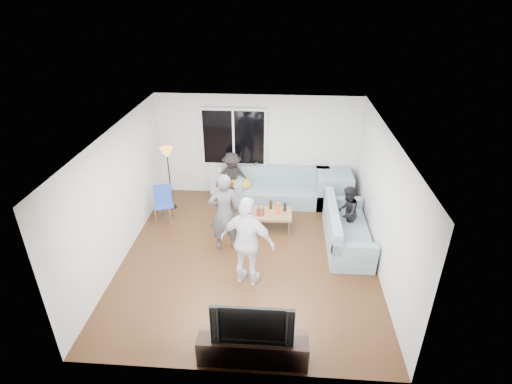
# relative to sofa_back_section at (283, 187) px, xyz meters

# --- Properties ---
(floor) EXTENTS (5.00, 5.50, 0.04)m
(floor) POSITION_rel_sofa_back_section_xyz_m (-0.65, -2.27, -0.45)
(floor) COLOR #56351C
(floor) RESTS_ON ground
(ceiling) EXTENTS (5.00, 5.50, 0.04)m
(ceiling) POSITION_rel_sofa_back_section_xyz_m (-0.65, -2.27, 2.20)
(ceiling) COLOR white
(ceiling) RESTS_ON ground
(wall_back) EXTENTS (5.00, 0.04, 2.60)m
(wall_back) POSITION_rel_sofa_back_section_xyz_m (-0.65, 0.50, 0.88)
(wall_back) COLOR silver
(wall_back) RESTS_ON ground
(wall_front) EXTENTS (5.00, 0.04, 2.60)m
(wall_front) POSITION_rel_sofa_back_section_xyz_m (-0.65, -5.04, 0.88)
(wall_front) COLOR silver
(wall_front) RESTS_ON ground
(wall_left) EXTENTS (0.04, 5.50, 2.60)m
(wall_left) POSITION_rel_sofa_back_section_xyz_m (-3.17, -2.27, 0.88)
(wall_left) COLOR silver
(wall_left) RESTS_ON ground
(wall_right) EXTENTS (0.04, 5.50, 2.60)m
(wall_right) POSITION_rel_sofa_back_section_xyz_m (1.87, -2.27, 0.88)
(wall_right) COLOR silver
(wall_right) RESTS_ON ground
(window_frame) EXTENTS (1.62, 0.06, 1.47)m
(window_frame) POSITION_rel_sofa_back_section_xyz_m (-1.25, 0.42, 1.12)
(window_frame) COLOR white
(window_frame) RESTS_ON wall_back
(window_glass) EXTENTS (1.50, 0.02, 1.35)m
(window_glass) POSITION_rel_sofa_back_section_xyz_m (-1.25, 0.38, 1.12)
(window_glass) COLOR black
(window_glass) RESTS_ON window_frame
(window_mullion) EXTENTS (0.05, 0.03, 1.35)m
(window_mullion) POSITION_rel_sofa_back_section_xyz_m (-1.25, 0.37, 1.12)
(window_mullion) COLOR white
(window_mullion) RESTS_ON window_frame
(radiator) EXTENTS (1.30, 0.12, 0.62)m
(radiator) POSITION_rel_sofa_back_section_xyz_m (-1.25, 0.38, -0.11)
(radiator) COLOR silver
(radiator) RESTS_ON floor
(potted_plant) EXTENTS (0.20, 0.17, 0.33)m
(potted_plant) POSITION_rel_sofa_back_section_xyz_m (-0.73, 0.35, 0.36)
(potted_plant) COLOR #265F26
(potted_plant) RESTS_ON radiator
(vase) EXTENTS (0.17, 0.17, 0.16)m
(vase) POSITION_rel_sofa_back_section_xyz_m (-1.62, 0.35, 0.28)
(vase) COLOR white
(vase) RESTS_ON radiator
(sofa_back_section) EXTENTS (2.30, 0.85, 0.85)m
(sofa_back_section) POSITION_rel_sofa_back_section_xyz_m (0.00, 0.00, 0.00)
(sofa_back_section) COLOR gray
(sofa_back_section) RESTS_ON floor
(sofa_right_section) EXTENTS (2.00, 0.85, 0.85)m
(sofa_right_section) POSITION_rel_sofa_back_section_xyz_m (1.37, -1.72, 0.00)
(sofa_right_section) COLOR gray
(sofa_right_section) RESTS_ON floor
(sofa_corner) EXTENTS (0.85, 0.85, 0.85)m
(sofa_corner) POSITION_rel_sofa_back_section_xyz_m (1.24, 0.00, 0.00)
(sofa_corner) COLOR gray
(sofa_corner) RESTS_ON floor
(cushion_yellow) EXTENTS (0.48, 0.45, 0.14)m
(cushion_yellow) POSITION_rel_sofa_back_section_xyz_m (-1.06, -0.02, 0.09)
(cushion_yellow) COLOR gold
(cushion_yellow) RESTS_ON sofa_back_section
(cushion_red) EXTENTS (0.43, 0.39, 0.13)m
(cushion_red) POSITION_rel_sofa_back_section_xyz_m (-1.15, 0.06, 0.09)
(cushion_red) COLOR maroon
(cushion_red) RESTS_ON sofa_back_section
(coffee_table) EXTENTS (1.11, 0.61, 0.40)m
(coffee_table) POSITION_rel_sofa_back_section_xyz_m (-0.34, -1.21, -0.22)
(coffee_table) COLOR #916A46
(coffee_table) RESTS_ON floor
(pitcher) EXTENTS (0.17, 0.17, 0.17)m
(pitcher) POSITION_rel_sofa_back_section_xyz_m (-0.48, -1.31, 0.06)
(pitcher) COLOR maroon
(pitcher) RESTS_ON coffee_table
(side_chair) EXTENTS (0.50, 0.50, 0.86)m
(side_chair) POSITION_rel_sofa_back_section_xyz_m (-2.70, -1.08, 0.01)
(side_chair) COLOR #274BAB
(side_chair) RESTS_ON floor
(floor_lamp) EXTENTS (0.32, 0.32, 1.56)m
(floor_lamp) POSITION_rel_sofa_back_section_xyz_m (-2.70, -0.45, 0.36)
(floor_lamp) COLOR gold
(floor_lamp) RESTS_ON floor
(player_left) EXTENTS (0.71, 0.57, 1.69)m
(player_left) POSITION_rel_sofa_back_section_xyz_m (-1.17, -2.01, 0.42)
(player_left) COLOR #494A4E
(player_left) RESTS_ON floor
(player_right) EXTENTS (1.11, 0.71, 1.75)m
(player_right) POSITION_rel_sofa_back_section_xyz_m (-0.59, -3.06, 0.45)
(player_right) COLOR silver
(player_right) RESTS_ON floor
(spectator_right) EXTENTS (0.61, 0.69, 1.18)m
(spectator_right) POSITION_rel_sofa_back_section_xyz_m (1.37, -1.39, 0.16)
(spectator_right) COLOR black
(spectator_right) RESTS_ON floor
(spectator_back) EXTENTS (0.93, 0.67, 1.29)m
(spectator_back) POSITION_rel_sofa_back_section_xyz_m (-1.26, 0.03, 0.22)
(spectator_back) COLOR black
(spectator_back) RESTS_ON floor
(tv_console) EXTENTS (1.60, 0.40, 0.44)m
(tv_console) POSITION_rel_sofa_back_section_xyz_m (-0.37, -4.77, -0.20)
(tv_console) COLOR black
(tv_console) RESTS_ON floor
(television) EXTENTS (1.15, 0.15, 0.66)m
(television) POSITION_rel_sofa_back_section_xyz_m (-0.37, -4.77, 0.35)
(television) COLOR black
(television) RESTS_ON tv_console
(bottle_c) EXTENTS (0.07, 0.07, 0.22)m
(bottle_c) POSITION_rel_sofa_back_section_xyz_m (-0.26, -1.04, 0.08)
(bottle_c) COLOR black
(bottle_c) RESTS_ON coffee_table
(bottle_e) EXTENTS (0.07, 0.07, 0.21)m
(bottle_e) POSITION_rel_sofa_back_section_xyz_m (0.05, -1.12, 0.08)
(bottle_e) COLOR black
(bottle_e) RESTS_ON coffee_table
(bottle_d) EXTENTS (0.07, 0.07, 0.28)m
(bottle_d) POSITION_rel_sofa_back_section_xyz_m (-0.10, -1.26, 0.12)
(bottle_d) COLOR #FA5916
(bottle_d) RESTS_ON coffee_table
(bottle_b) EXTENTS (0.08, 0.08, 0.22)m
(bottle_b) POSITION_rel_sofa_back_section_xyz_m (-0.46, -1.36, 0.08)
(bottle_b) COLOR #3F8D19
(bottle_b) RESTS_ON coffee_table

